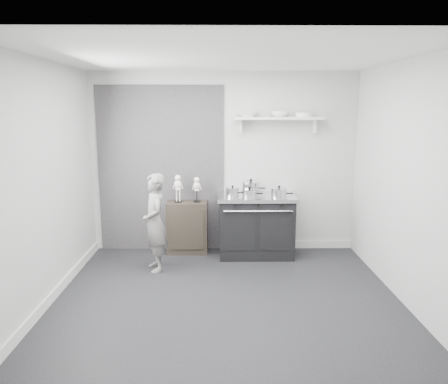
{
  "coord_description": "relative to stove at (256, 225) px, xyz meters",
  "views": [
    {
      "loc": [
        -0.08,
        -4.78,
        2.18
      ],
      "look_at": [
        -0.01,
        0.95,
        1.06
      ],
      "focal_mm": 35.0,
      "sensor_mm": 36.0,
      "label": 1
    }
  ],
  "objects": [
    {
      "name": "skeleton_torso",
      "position": [
        -0.88,
        0.13,
        0.54
      ],
      "size": [
        0.12,
        0.08,
        0.43
      ],
      "primitive_type": null,
      "color": "white",
      "rests_on": "side_cabinet"
    },
    {
      "name": "ground",
      "position": [
        -0.47,
        -1.48,
        -0.46
      ],
      "size": [
        4.0,
        4.0,
        0.0
      ],
      "primitive_type": "plane",
      "color": "black",
      "rests_on": "ground"
    },
    {
      "name": "wall_shelf",
      "position": [
        0.33,
        0.2,
        1.55
      ],
      "size": [
        1.3,
        0.26,
        0.24
      ],
      "color": "silver",
      "rests_on": "room_shell"
    },
    {
      "name": "pot_front_right",
      "position": [
        0.3,
        -0.2,
        0.52
      ],
      "size": [
        0.32,
        0.23,
        0.18
      ],
      "color": "silver",
      "rests_on": "stove"
    },
    {
      "name": "bowl_small",
      "position": [
        0.34,
        0.19,
        1.62
      ],
      "size": [
        0.25,
        0.25,
        0.08
      ],
      "primitive_type": "imported",
      "color": "white",
      "rests_on": "wall_shelf"
    },
    {
      "name": "stove",
      "position": [
        0.0,
        0.0,
        0.0
      ],
      "size": [
        1.14,
        0.71,
        0.91
      ],
      "color": "black",
      "rests_on": "ground"
    },
    {
      "name": "side_cabinet",
      "position": [
        -1.03,
        0.13,
        -0.07
      ],
      "size": [
        0.6,
        0.35,
        0.78
      ],
      "primitive_type": "cube",
      "color": "black",
      "rests_on": "ground"
    },
    {
      "name": "bowl_large",
      "position": [
        -0.13,
        0.19,
        1.62
      ],
      "size": [
        0.3,
        0.3,
        0.07
      ],
      "primitive_type": "imported",
      "color": "white",
      "rests_on": "wall_shelf"
    },
    {
      "name": "pot_front_center",
      "position": [
        -0.11,
        -0.13,
        0.51
      ],
      "size": [
        0.3,
        0.21,
        0.15
      ],
      "color": "silver",
      "rests_on": "stove"
    },
    {
      "name": "pot_back_left",
      "position": [
        -0.07,
        0.13,
        0.54
      ],
      "size": [
        0.35,
        0.26,
        0.22
      ],
      "color": "silver",
      "rests_on": "stove"
    },
    {
      "name": "room_shell",
      "position": [
        -0.56,
        -1.33,
        1.18
      ],
      "size": [
        4.02,
        3.62,
        2.71
      ],
      "color": "#B4B4B1",
      "rests_on": "ground"
    },
    {
      "name": "child",
      "position": [
        -1.41,
        -0.6,
        0.2
      ],
      "size": [
        0.46,
        0.56,
        1.32
      ],
      "primitive_type": "imported",
      "rotation": [
        0.0,
        0.0,
        -1.22
      ],
      "color": "slate",
      "rests_on": "ground"
    },
    {
      "name": "skeleton_full",
      "position": [
        -1.16,
        0.13,
        0.56
      ],
      "size": [
        0.13,
        0.09,
        0.47
      ],
      "primitive_type": null,
      "color": "white",
      "rests_on": "side_cabinet"
    },
    {
      "name": "pot_front_left",
      "position": [
        -0.35,
        -0.11,
        0.52
      ],
      "size": [
        0.28,
        0.19,
        0.16
      ],
      "color": "silver",
      "rests_on": "stove"
    },
    {
      "name": "plate_stack",
      "position": [
        0.7,
        0.19,
        1.61
      ],
      "size": [
        0.26,
        0.26,
        0.06
      ],
      "primitive_type": "cylinder",
      "color": "silver",
      "rests_on": "wall_shelf"
    }
  ]
}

